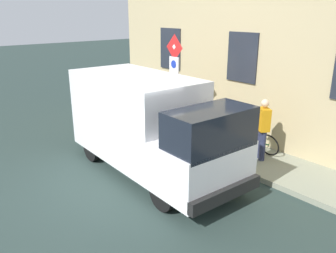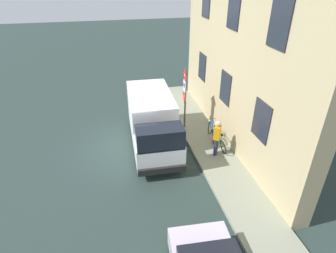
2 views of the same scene
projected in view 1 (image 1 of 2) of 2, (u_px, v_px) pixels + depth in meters
ground_plane at (112, 186)px, 8.47m from camera, size 80.00×80.00×0.00m
sidewalk_slab at (218, 146)px, 10.82m from camera, size 1.85×14.25×0.14m
building_facade at (254, 4)px, 10.27m from camera, size 0.75×12.25×8.56m
sign_post_stacked at (174, 75)px, 10.63m from camera, size 0.16×0.56×3.18m
delivery_van at (149, 123)px, 8.90m from camera, size 2.19×5.40×2.50m
bicycle_green at (253, 139)px, 10.17m from camera, size 0.46×1.71×0.89m
bicycle_blue at (232, 132)px, 10.76m from camera, size 0.46×1.72×0.89m
pedestrian at (263, 127)px, 9.40m from camera, size 0.44×0.48×1.72m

